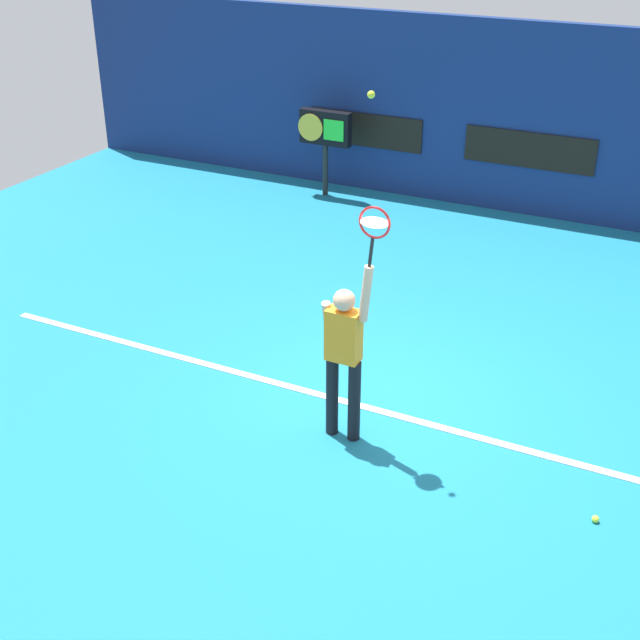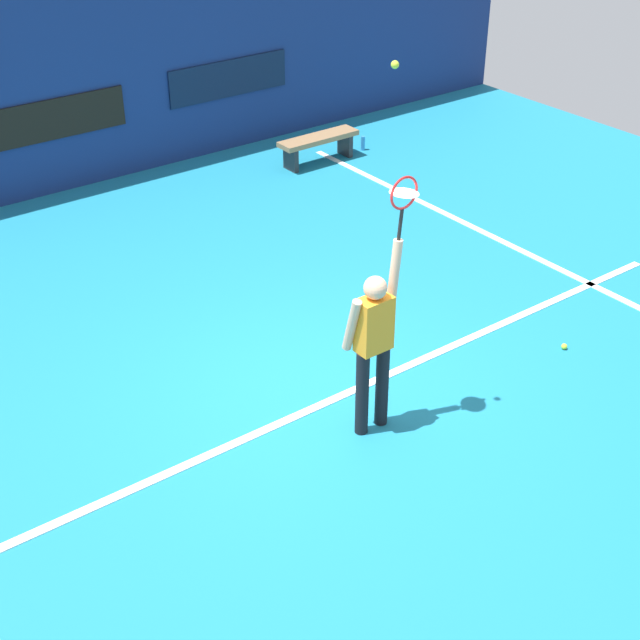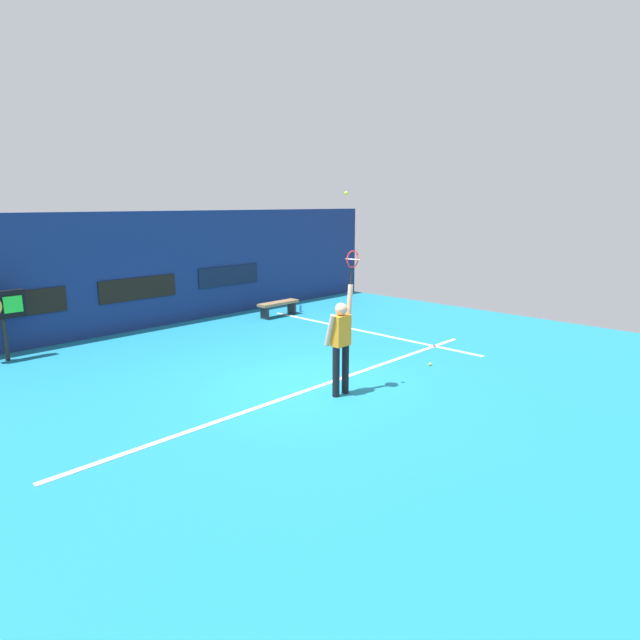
{
  "view_description": "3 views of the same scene",
  "coord_description": "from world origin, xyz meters",
  "px_view_note": "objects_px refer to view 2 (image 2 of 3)",
  "views": [
    {
      "loc": [
        3.06,
        -7.51,
        5.24
      ],
      "look_at": [
        -0.41,
        -0.52,
        1.14
      ],
      "focal_mm": 47.89,
      "sensor_mm": 36.0,
      "label": 1
    },
    {
      "loc": [
        -4.83,
        -6.39,
        5.71
      ],
      "look_at": [
        -0.17,
        -0.17,
        1.0
      ],
      "focal_mm": 52.49,
      "sensor_mm": 36.0,
      "label": 2
    },
    {
      "loc": [
        -6.87,
        -6.91,
        3.4
      ],
      "look_at": [
        0.11,
        -0.17,
        1.27
      ],
      "focal_mm": 30.08,
      "sensor_mm": 36.0,
      "label": 3
    }
  ],
  "objects_px": {
    "court_bench": "(318,143)",
    "spare_ball": "(564,346)",
    "water_bottle": "(363,143)",
    "tennis_player": "(373,341)",
    "tennis_ball": "(395,65)",
    "tennis_racket": "(404,197)"
  },
  "relations": [
    {
      "from": "tennis_ball",
      "to": "spare_ball",
      "type": "xyz_separation_m",
      "value": [
        2.45,
        -0.28,
        -3.52
      ]
    },
    {
      "from": "tennis_ball",
      "to": "water_bottle",
      "type": "bearing_deg",
      "value": 52.25
    },
    {
      "from": "water_bottle",
      "to": "spare_ball",
      "type": "bearing_deg",
      "value": -108.76
    },
    {
      "from": "tennis_player",
      "to": "spare_ball",
      "type": "bearing_deg",
      "value": -4.57
    },
    {
      "from": "tennis_player",
      "to": "court_bench",
      "type": "relative_size",
      "value": 1.42
    },
    {
      "from": "tennis_racket",
      "to": "spare_ball",
      "type": "xyz_separation_m",
      "value": [
        2.35,
        -0.21,
        -2.36
      ]
    },
    {
      "from": "tennis_racket",
      "to": "court_bench",
      "type": "bearing_deg",
      "value": 59.43
    },
    {
      "from": "tennis_racket",
      "to": "court_bench",
      "type": "distance_m",
      "value": 7.19
    },
    {
      "from": "tennis_player",
      "to": "court_bench",
      "type": "distance_m",
      "value": 7.07
    },
    {
      "from": "tennis_racket",
      "to": "court_bench",
      "type": "relative_size",
      "value": 0.44
    },
    {
      "from": "court_bench",
      "to": "tennis_ball",
      "type": "bearing_deg",
      "value": -121.6
    },
    {
      "from": "court_bench",
      "to": "spare_ball",
      "type": "relative_size",
      "value": 20.59
    },
    {
      "from": "court_bench",
      "to": "spare_ball",
      "type": "bearing_deg",
      "value": -100.65
    },
    {
      "from": "tennis_racket",
      "to": "water_bottle",
      "type": "bearing_deg",
      "value": 53.21
    },
    {
      "from": "spare_ball",
      "to": "tennis_racket",
      "type": "bearing_deg",
      "value": 174.98
    },
    {
      "from": "court_bench",
      "to": "water_bottle",
      "type": "relative_size",
      "value": 5.83
    },
    {
      "from": "court_bench",
      "to": "water_bottle",
      "type": "xyz_separation_m",
      "value": [
        0.93,
        0.0,
        -0.22
      ]
    },
    {
      "from": "tennis_player",
      "to": "water_bottle",
      "type": "distance_m",
      "value": 7.63
    },
    {
      "from": "court_bench",
      "to": "spare_ball",
      "type": "xyz_separation_m",
      "value": [
        -1.15,
        -6.14,
        -0.3
      ]
    },
    {
      "from": "tennis_ball",
      "to": "water_bottle",
      "type": "relative_size",
      "value": 0.28
    },
    {
      "from": "tennis_player",
      "to": "court_bench",
      "type": "bearing_deg",
      "value": 57.4
    },
    {
      "from": "tennis_ball",
      "to": "court_bench",
      "type": "xyz_separation_m",
      "value": [
        3.6,
        5.86,
        -3.22
      ]
    }
  ]
}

